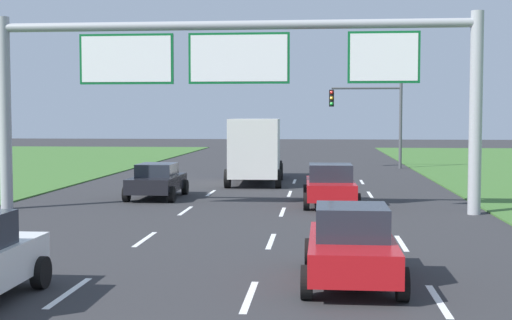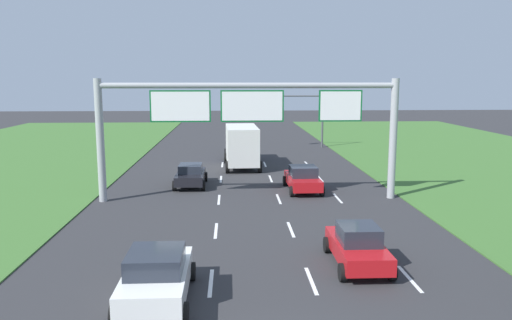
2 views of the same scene
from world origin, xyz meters
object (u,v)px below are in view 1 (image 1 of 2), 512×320
at_px(car_far_ahead, 330,185).
at_px(car_mid_lane, 157,180).
at_px(box_truck, 256,148).
at_px(sign_gantry, 234,72).
at_px(car_lead_silver, 351,245).
at_px(traffic_light_mast, 371,109).

bearing_deg(car_far_ahead, car_mid_lane, 164.66).
distance_m(car_far_ahead, box_truck, 10.10).
bearing_deg(car_far_ahead, sign_gantry, -149.38).
distance_m(box_truck, sign_gantry, 11.94).
relative_size(car_mid_lane, box_truck, 0.49).
xyz_separation_m(box_truck, sign_gantry, (0.23, -11.50, 3.19)).
height_order(car_mid_lane, box_truck, box_truck).
height_order(car_lead_silver, car_mid_lane, car_lead_silver).
relative_size(sign_gantry, traffic_light_mast, 3.08).
bearing_deg(sign_gantry, car_far_ahead, 31.96).
distance_m(car_lead_silver, sign_gantry, 11.99).
bearing_deg(car_lead_silver, car_mid_lane, 117.26).
height_order(box_truck, traffic_light_mast, traffic_light_mast).
bearing_deg(car_far_ahead, traffic_light_mast, 80.33).
bearing_deg(box_truck, car_lead_silver, -82.05).
relative_size(car_lead_silver, car_far_ahead, 0.94).
relative_size(car_mid_lane, traffic_light_mast, 0.71).
xyz_separation_m(car_lead_silver, box_truck, (-3.92, 22.11, 0.99)).
distance_m(car_lead_silver, car_far_ahead, 12.76).
xyz_separation_m(sign_gantry, traffic_light_mast, (6.36, 22.07, -1.08)).
bearing_deg(box_truck, traffic_light_mast, 55.97).
bearing_deg(car_far_ahead, box_truck, 110.10).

